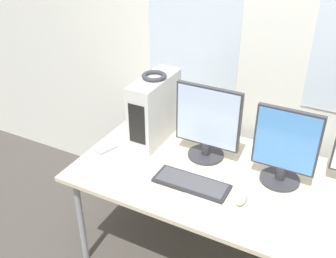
# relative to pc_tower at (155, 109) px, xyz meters

# --- Properties ---
(wall_back) EXTENTS (8.00, 0.07, 2.70)m
(wall_back) POSITION_rel_pc_tower_xyz_m (0.63, 0.42, 0.41)
(wall_back) COLOR silver
(wall_back) RESTS_ON ground_plane
(desk) EXTENTS (1.90, 0.95, 0.72)m
(desk) POSITION_rel_pc_tower_xyz_m (0.63, -0.19, -0.26)
(desk) COLOR beige
(desk) RESTS_ON ground_plane
(pc_tower) EXTENTS (0.16, 0.45, 0.44)m
(pc_tower) POSITION_rel_pc_tower_xyz_m (0.00, 0.00, 0.00)
(pc_tower) COLOR silver
(pc_tower) RESTS_ON desk
(headphones) EXTENTS (0.16, 0.16, 0.03)m
(headphones) POSITION_rel_pc_tower_xyz_m (0.00, 0.00, 0.24)
(headphones) COLOR #333338
(headphones) RESTS_ON pc_tower
(monitor_main) EXTENTS (0.41, 0.23, 0.48)m
(monitor_main) POSITION_rel_pc_tower_xyz_m (0.39, -0.04, 0.02)
(monitor_main) COLOR #333338
(monitor_main) RESTS_ON desk
(monitor_right_near) EXTENTS (0.36, 0.23, 0.46)m
(monitor_right_near) POSITION_rel_pc_tower_xyz_m (0.87, -0.08, 0.00)
(monitor_right_near) COLOR #333338
(monitor_right_near) RESTS_ON desk
(keyboard) EXTENTS (0.44, 0.16, 0.02)m
(keyboard) POSITION_rel_pc_tower_xyz_m (0.43, -0.35, -0.21)
(keyboard) COLOR #28282D
(keyboard) RESTS_ON desk
(mouse) EXTENTS (0.05, 0.11, 0.04)m
(mouse) POSITION_rel_pc_tower_xyz_m (0.73, -0.36, -0.20)
(mouse) COLOR #B2B2B7
(mouse) RESTS_ON desk
(cell_phone) EXTENTS (0.12, 0.15, 0.01)m
(cell_phone) POSITION_rel_pc_tower_xyz_m (-0.22, -0.27, -0.22)
(cell_phone) COLOR #99999E
(cell_phone) RESTS_ON desk
(paper_sheet_left) EXTENTS (0.32, 0.36, 0.00)m
(paper_sheet_left) POSITION_rel_pc_tower_xyz_m (0.55, -0.46, -0.22)
(paper_sheet_left) COLOR white
(paper_sheet_left) RESTS_ON desk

